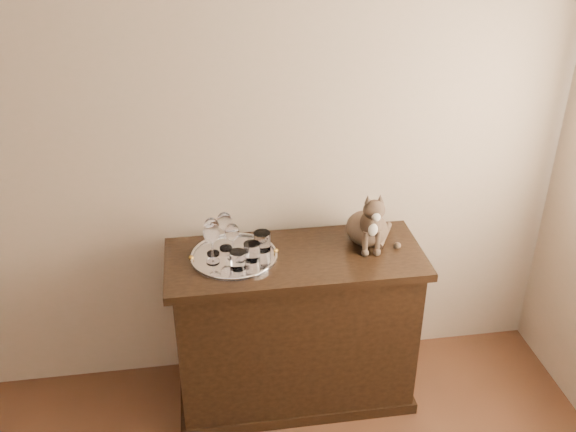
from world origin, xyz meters
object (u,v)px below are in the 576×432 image
at_px(tumbler_a, 252,252).
at_px(wine_glass_a, 212,236).
at_px(tumbler_b, 238,260).
at_px(tumbler_c, 262,241).
at_px(wine_glass_c, 212,243).
at_px(wine_glass_d, 233,241).
at_px(wine_glass_b, 225,231).
at_px(cat, 368,214).
at_px(tray, 234,257).
at_px(sideboard, 295,328).

bearing_deg(tumbler_a, wine_glass_a, 156.05).
bearing_deg(tumbler_b, tumbler_a, 41.06).
bearing_deg(tumbler_c, wine_glass_a, -179.22).
xyz_separation_m(wine_glass_a, wine_glass_c, (-0.00, -0.07, 0.00)).
distance_m(wine_glass_a, tumbler_b, 0.18).
relative_size(wine_glass_a, wine_glass_c, 0.96).
relative_size(wine_glass_c, tumbler_c, 2.19).
bearing_deg(tumbler_c, wine_glass_d, -160.97).
xyz_separation_m(wine_glass_a, wine_glass_b, (0.06, 0.04, 0.00)).
height_order(tumbler_b, tumbler_c, tumbler_c).
height_order(wine_glass_b, cat, cat).
relative_size(tray, wine_glass_b, 2.10).
height_order(sideboard, tumbler_a, tumbler_a).
distance_m(tray, tumbler_a, 0.10).
xyz_separation_m(sideboard, cat, (0.36, 0.07, 0.58)).
distance_m(tumbler_a, cat, 0.57).
xyz_separation_m(tumbler_a, tumbler_c, (0.06, 0.08, 0.00)).
bearing_deg(sideboard, tray, 174.97).
height_order(sideboard, tumbler_c, tumbler_c).
height_order(wine_glass_c, tumbler_c, wine_glass_c).
xyz_separation_m(tray, tumbler_b, (0.01, -0.10, 0.05)).
relative_size(tumbler_c, cat, 0.30).
bearing_deg(wine_glass_a, cat, 0.76).
relative_size(wine_glass_d, tumbler_a, 2.07).
relative_size(tray, wine_glass_a, 2.13).
bearing_deg(wine_glass_c, tumbler_c, 17.05).
height_order(tray, tumbler_b, tumbler_b).
bearing_deg(cat, wine_glass_a, -176.09).
relative_size(wine_glass_c, tumbler_a, 2.32).
distance_m(sideboard, cat, 0.68).
xyz_separation_m(tumbler_a, cat, (0.56, 0.09, 0.10)).
bearing_deg(wine_glass_c, tumbler_b, -32.35).
height_order(tumbler_c, cat, cat).
bearing_deg(tray, wine_glass_a, 158.82).
height_order(wine_glass_b, tumbler_c, wine_glass_b).
distance_m(wine_glass_d, tumbler_b, 0.10).
height_order(sideboard, wine_glass_b, wine_glass_b).
bearing_deg(wine_glass_a, tray, -21.18).
distance_m(tumbler_a, tumbler_c, 0.10).
bearing_deg(tray, wine_glass_c, -161.88).
relative_size(tumbler_a, cat, 0.28).
bearing_deg(wine_glass_d, tray, 64.12).
bearing_deg(wine_glass_c, tray, 18.12).
bearing_deg(wine_glass_c, wine_glass_d, 14.02).
distance_m(tumbler_c, cat, 0.51).
xyz_separation_m(tray, tumbler_a, (0.08, -0.04, 0.05)).
height_order(sideboard, tray, tray).
xyz_separation_m(tumbler_b, tumbler_c, (0.12, 0.14, 0.00)).
xyz_separation_m(wine_glass_d, tumbler_b, (0.01, -0.09, -0.05)).
bearing_deg(wine_glass_d, tumbler_b, -80.91).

